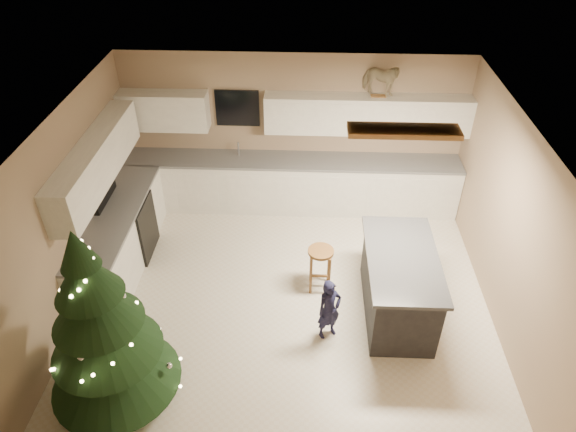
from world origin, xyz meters
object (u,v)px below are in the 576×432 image
object	(u,v)px
toddler	(329,310)
bar_stool	(320,260)
rocking_horse	(380,80)
island	(398,284)
christmas_tree	(104,335)

from	to	relation	value
toddler	bar_stool	bearing A→B (deg)	67.29
bar_stool	rocking_horse	xyz separation A→B (m)	(0.84, 2.10, 1.76)
island	rocking_horse	world-z (taller)	rocking_horse
bar_stool	christmas_tree	distance (m)	2.97
bar_stool	toddler	distance (m)	0.87
bar_stool	toddler	size ratio (longest dim) A/B	0.76
christmas_tree	toddler	xyz separation A→B (m)	(2.41, 0.96, -0.53)
rocking_horse	toddler	bearing A→B (deg)	-169.96
toddler	rocking_horse	size ratio (longest dim) A/B	1.37
island	christmas_tree	bearing A→B (deg)	-156.87
christmas_tree	toddler	world-z (taller)	christmas_tree
island	christmas_tree	distance (m)	3.64
christmas_tree	rocking_horse	xyz separation A→B (m)	(3.14, 3.92, 1.30)
toddler	rocking_horse	xyz separation A→B (m)	(0.74, 2.96, 1.82)
island	rocking_horse	bearing A→B (deg)	93.96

